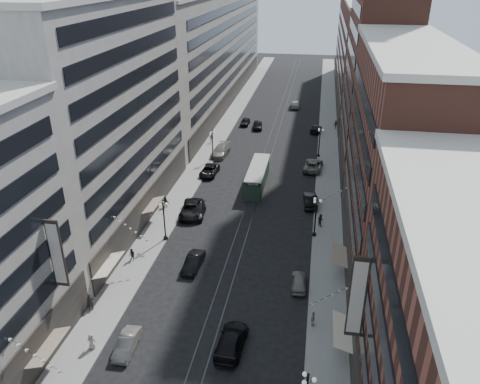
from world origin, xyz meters
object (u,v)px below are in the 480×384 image
Objects in this scene: car_11 at (313,165)px; car_6 at (231,341)px; pedestrian_4 at (313,319)px; car_9 at (245,122)px; car_12 at (316,129)px; pedestrian_9 at (336,125)px; pedestrian_extra_1 at (90,302)px; car_1 at (127,344)px; car_8 at (220,151)px; pedestrian_8 at (320,170)px; pedestrian_2 at (132,255)px; lamppost_sw_mid at (212,144)px; car_14 at (295,104)px; car_13 at (258,125)px; pedestrian_5 at (165,202)px; lamppost_se_mid at (319,141)px; car_10 at (310,200)px; car_extra_0 at (197,212)px; pedestrian_6 at (211,138)px; streetcar at (257,177)px; car_4 at (299,282)px; lamppost_se_far at (316,215)px; car_5 at (193,262)px; car_7 at (209,171)px; car_2 at (191,209)px; lamppost_sw_far at (164,218)px; pedestrian_7 at (320,220)px; pedestrian_1 at (91,341)px.

car_6 is at bearing 87.67° from car_11.
pedestrian_4 is 0.38× the size of car_9.
pedestrian_9 reaches higher than car_12.
car_1 is at bearing -58.34° from pedestrian_extra_1.
pedestrian_4 and car_8 have the same top height.
pedestrian_2 is at bearing 45.84° from pedestrian_8.
car_14 is (12.10, 37.03, -2.26)m from lamppost_sw_mid.
pedestrian_extra_1 is at bearing -90.81° from car_8.
car_13 is at bearing 74.60° from lamppost_sw_mid.
car_8 is 4.02× the size of pedestrian_5.
car_10 is at bearing -92.36° from lamppost_se_mid.
car_8 is 36.08m from car_14.
car_extra_0 is at bearing 92.20° from pedestrian_2.
car_8 is at bearing -172.75° from lamppost_se_mid.
pedestrian_6 is at bearing 33.41° from car_12.
car_9 reaches higher than car_1.
car_4 is (7.84, -24.76, -0.80)m from streetcar.
streetcar is at bearing 123.41° from lamppost_se_far.
car_9 is 27.24m from car_11.
pedestrian_4 is at bearing -83.25° from car_13.
car_14 is at bearing -114.85° from pedestrian_6.
car_5 reaches higher than car_extra_0.
pedestrian_6 is (-3.07, 15.04, 0.27)m from car_7.
pedestrian_9 is at bearing 118.18° from car_14.
pedestrian_8 reaches higher than pedestrian_4.
car_2 is 0.95m from car_extra_0.
car_2 is 3.34× the size of pedestrian_9.
pedestrian_2 is 53.91m from car_9.
car_13 is (5.35, 19.41, -2.29)m from lamppost_sw_mid.
lamppost_sw_far reaches higher than pedestrian_7.
car_2 reaches higher than car_1.
car_6 is 63.52m from car_13.
pedestrian_6 reaches higher than pedestrian_2.
lamppost_se_mid is at bearing 70.67° from car_1.
car_4 is 2.16× the size of pedestrian_extra_1.
lamppost_sw_far reaches higher than car_11.
pedestrian_1 is at bearing 77.71° from car_14.
pedestrian_extra_1 reaches higher than car_2.
lamppost_sw_mid is at bearing 4.62° from pedestrian_7.
pedestrian_1 is 0.31× the size of car_14.
pedestrian_1 is at bearing -87.42° from car_8.
car_extra_0 is at bearing -45.75° from car_4.
streetcar reaches higher than car_14.
car_6 is at bearing 90.26° from car_12.
lamppost_se_mid is 0.90× the size of car_8.
car_8 is at bearing 68.23° from car_14.
lamppost_sw_mid is 1.15× the size of car_extra_0.
car_12 is (-0.80, 42.36, -2.38)m from lamppost_se_far.
pedestrian_7 reaches higher than pedestrian_4.
lamppost_se_far is 16.78m from streetcar.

